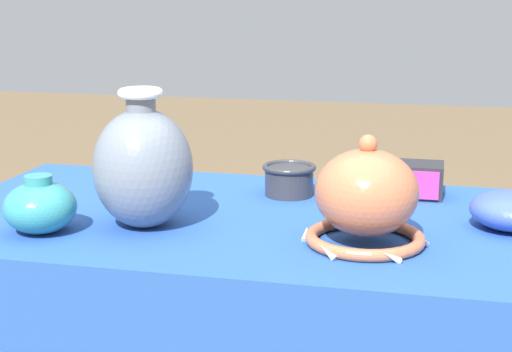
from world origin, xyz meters
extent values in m
cylinder|color=#38383D|center=(-0.61, 0.28, 0.36)|extent=(0.04, 0.04, 0.72)
cube|color=#38383D|center=(0.00, 0.00, 0.74)|extent=(1.32, 0.66, 0.03)
cube|color=#234C9E|center=(0.00, 0.00, 0.76)|extent=(1.34, 0.68, 0.01)
ellipsoid|color=slate|center=(-0.22, -0.12, 0.87)|extent=(0.19, 0.19, 0.22)
cylinder|color=slate|center=(-0.22, -0.12, 1.00)|extent=(0.05, 0.05, 0.03)
torus|color=white|center=(-0.22, -0.12, 1.01)|extent=(0.08, 0.08, 0.02)
torus|color=#BC6642|center=(0.19, -0.13, 0.77)|extent=(0.21, 0.21, 0.02)
ellipsoid|color=#BC6642|center=(0.19, -0.13, 0.85)|extent=(0.18, 0.18, 0.15)
sphere|color=#BC6642|center=(0.19, -0.13, 0.94)|extent=(0.03, 0.03, 0.03)
cone|color=white|center=(0.30, -0.13, 0.77)|extent=(0.01, 0.04, 0.03)
cone|color=white|center=(0.25, -0.03, 0.77)|extent=(0.04, 0.03, 0.03)
cone|color=white|center=(0.14, -0.03, 0.77)|extent=(0.04, 0.03, 0.03)
cone|color=white|center=(0.09, -0.13, 0.77)|extent=(0.01, 0.04, 0.03)
cone|color=white|center=(0.14, -0.22, 0.77)|extent=(0.04, 0.03, 0.03)
cone|color=white|center=(0.25, -0.22, 0.77)|extent=(0.04, 0.03, 0.03)
cube|color=#232328|center=(0.26, 0.23, 0.80)|extent=(0.14, 0.09, 0.07)
cube|color=#B23384|center=(0.26, 0.18, 0.80)|extent=(0.12, 0.01, 0.06)
ellipsoid|color=teal|center=(-0.39, -0.19, 0.81)|extent=(0.13, 0.13, 0.10)
cylinder|color=teal|center=(-0.39, -0.19, 0.86)|extent=(0.05, 0.05, 0.02)
ellipsoid|color=#3851A8|center=(0.45, 0.03, 0.80)|extent=(0.15, 0.15, 0.07)
cylinder|color=#2D2D33|center=(0.00, 0.17, 0.79)|extent=(0.10, 0.10, 0.06)
torus|color=#2D2D33|center=(0.00, 0.17, 0.82)|extent=(0.12, 0.12, 0.01)
camera|label=1|loc=(0.31, -1.45, 1.20)|focal=55.00mm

